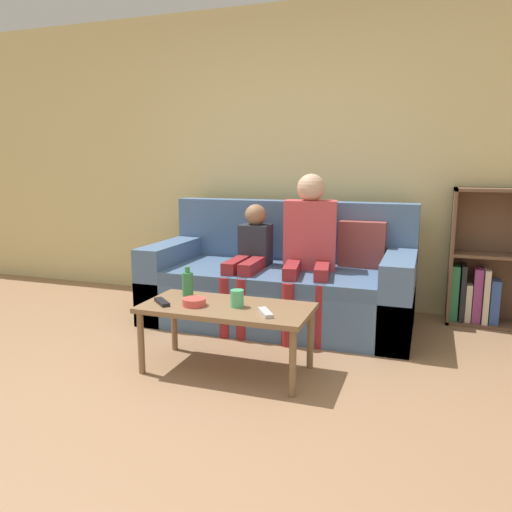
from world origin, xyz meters
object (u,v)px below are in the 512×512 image
at_px(cup_near, 237,298).
at_px(tv_remote_1, 265,313).
at_px(bottle, 188,283).
at_px(snack_bowl, 194,302).
at_px(tv_remote_0, 162,302).
at_px(couch, 281,284).
at_px(person_child, 249,257).
at_px(person_adult, 309,240).
at_px(coffee_table, 226,313).
at_px(bookshelf, 488,270).

bearing_deg(cup_near, tv_remote_1, -23.47).
bearing_deg(bottle, snack_bowl, -53.97).
relative_size(cup_near, tv_remote_1, 0.62).
bearing_deg(tv_remote_1, tv_remote_0, 146.53).
distance_m(couch, person_child, 0.36).
height_order(person_adult, tv_remote_1, person_adult).
bearing_deg(coffee_table, cup_near, -2.34).
distance_m(person_child, snack_bowl, 0.98).
height_order(person_child, tv_remote_0, person_child).
bearing_deg(tv_remote_1, person_adult, 56.57).
bearing_deg(cup_near, tv_remote_0, -168.74).
distance_m(coffee_table, person_adult, 1.06).
relative_size(coffee_table, tv_remote_1, 6.09).
bearing_deg(tv_remote_1, couch, 68.51).
xyz_separation_m(bookshelf, tv_remote_1, (-1.30, -1.63, -0.01)).
height_order(bookshelf, bottle, bookshelf).
bearing_deg(person_adult, snack_bowl, -123.06).
bearing_deg(tv_remote_0, snack_bowl, -38.64).
height_order(cup_near, bottle, bottle).
relative_size(couch, person_adult, 1.75).
bearing_deg(coffee_table, tv_remote_1, -18.46).
xyz_separation_m(cup_near, tv_remote_0, (-0.46, -0.09, -0.04)).
height_order(person_child, snack_bowl, person_child).
xyz_separation_m(person_adult, person_child, (-0.46, -0.07, -0.15)).
relative_size(coffee_table, tv_remote_0, 6.51).
bearing_deg(person_child, tv_remote_1, -66.18).
distance_m(person_adult, bottle, 1.05).
distance_m(cup_near, tv_remote_1, 0.23).
xyz_separation_m(person_child, bottle, (-0.14, -0.78, -0.05)).
bearing_deg(couch, tv_remote_0, -109.72).
relative_size(bookshelf, person_child, 1.14).
bearing_deg(coffee_table, couch, 88.34).
bearing_deg(person_adult, tv_remote_0, -130.99).
bearing_deg(bookshelf, couch, -163.13).
bearing_deg(person_child, coffee_table, -79.54).
distance_m(couch, tv_remote_0, 1.24).
distance_m(bookshelf, person_child, 1.88).
bearing_deg(couch, bookshelf, 16.87).
xyz_separation_m(person_adult, tv_remote_1, (0.00, -1.07, -0.26)).
height_order(coffee_table, tv_remote_1, tv_remote_1).
distance_m(person_adult, cup_near, 1.02).
xyz_separation_m(couch, bottle, (-0.35, -0.94, 0.19)).
relative_size(person_child, snack_bowl, 6.64).
relative_size(person_adult, tv_remote_1, 7.02).
xyz_separation_m(person_child, tv_remote_1, (0.46, -1.00, -0.12)).
bearing_deg(person_child, tv_remote_0, -102.38).
bearing_deg(bookshelf, person_adult, -156.57).
distance_m(bookshelf, tv_remote_0, 2.56).
height_order(couch, tv_remote_0, couch).
bearing_deg(bookshelf, person_child, -160.35).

